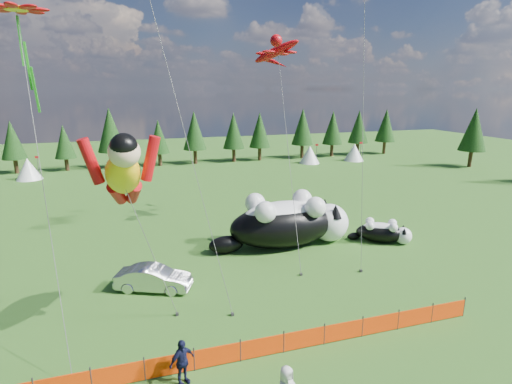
{
  "coord_description": "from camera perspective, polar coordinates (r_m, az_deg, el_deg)",
  "views": [
    {
      "loc": [
        -4.79,
        -17.48,
        11.47
      ],
      "look_at": [
        1.88,
        4.0,
        5.66
      ],
      "focal_mm": 28.0,
      "sensor_mm": 36.0,
      "label": 1
    }
  ],
  "objects": [
    {
      "name": "ground",
      "position": [
        21.45,
        -1.71,
        -17.86
      ],
      "size": [
        160.0,
        160.0,
        0.0
      ],
      "primitive_type": "plane",
      "color": "#0F3609",
      "rests_on": "ground"
    },
    {
      "name": "festival_tents",
      "position": [
        60.45,
        -1.87,
        4.88
      ],
      "size": [
        50.0,
        3.2,
        2.8
      ],
      "primitive_type": null,
      "color": "white",
      "rests_on": "ground"
    },
    {
      "name": "superhero_kite",
      "position": [
        18.34,
        -18.46,
        2.39
      ],
      "size": [
        4.6,
        5.02,
        10.24
      ],
      "color": "yellow",
      "rests_on": "ground"
    },
    {
      "name": "cat_small",
      "position": [
        32.36,
        17.69,
        -5.43
      ],
      "size": [
        4.36,
        3.34,
        1.75
      ],
      "rotation": [
        0.0,
        0.0,
        -0.55
      ],
      "color": "black",
      "rests_on": "ground"
    },
    {
      "name": "tree_line",
      "position": [
        63.11,
        -12.88,
        7.32
      ],
      "size": [
        90.0,
        4.0,
        8.0
      ],
      "primitive_type": null,
      "color": "black",
      "rests_on": "ground"
    },
    {
      "name": "spectator_c",
      "position": [
        17.44,
        -10.53,
        -22.78
      ],
      "size": [
        1.29,
        1.06,
        1.96
      ],
      "primitive_type": "imported",
      "rotation": [
        0.0,
        0.0,
        0.49
      ],
      "color": "black",
      "rests_on": "ground"
    },
    {
      "name": "gecko_kite",
      "position": [
        32.73,
        2.9,
        19.4
      ],
      "size": [
        5.98,
        12.57,
        17.01
      ],
      "color": "#B5090F",
      "rests_on": "ground"
    },
    {
      "name": "flower_kite",
      "position": [
        21.62,
        -31.0,
        21.08
      ],
      "size": [
        3.52,
        7.87,
        15.96
      ],
      "color": "#B5090F",
      "rests_on": "ground"
    },
    {
      "name": "cat_large",
      "position": [
        29.98,
        4.77,
        -4.23
      ],
      "size": [
        10.95,
        3.94,
        3.96
      ],
      "rotation": [
        0.0,
        0.0,
        0.01
      ],
      "color": "black",
      "rests_on": "ground"
    },
    {
      "name": "car",
      "position": [
        24.66,
        -14.42,
        -11.85
      ],
      "size": [
        4.64,
        3.11,
        1.45
      ],
      "primitive_type": "imported",
      "rotation": [
        0.0,
        0.0,
        1.17
      ],
      "color": "silver",
      "rests_on": "ground"
    },
    {
      "name": "safety_fence",
      "position": [
        18.79,
        0.92,
        -21.25
      ],
      "size": [
        22.06,
        0.06,
        1.1
      ],
      "color": "#262626",
      "rests_on": "ground"
    }
  ]
}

